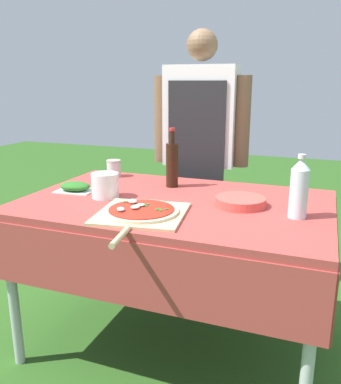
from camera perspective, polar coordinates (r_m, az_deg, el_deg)
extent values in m
plane|color=#2D5B1E|center=(2.34, 0.57, -20.44)|extent=(12.00, 12.00, 0.00)
cube|color=#A83D38|center=(1.99, 0.63, -1.68)|extent=(1.47, 0.95, 0.04)
cube|color=#A83D38|center=(1.63, -5.35, -11.58)|extent=(1.47, 0.01, 0.28)
cube|color=#A83D38|center=(2.47, 4.48, -2.16)|extent=(1.47, 0.01, 0.28)
cube|color=#A83D38|center=(2.38, -16.35, -3.41)|extent=(0.01, 0.95, 0.28)
cube|color=#A83D38|center=(1.93, 21.89, -8.32)|extent=(0.01, 0.95, 0.28)
cylinder|color=#B7B7BC|center=(2.15, -21.25, -13.07)|extent=(0.05, 0.05, 0.77)
cylinder|color=#B7B7BC|center=(1.68, 18.78, -21.30)|extent=(0.05, 0.05, 0.77)
cylinder|color=#B7B7BC|center=(2.75, -9.70, -5.87)|extent=(0.05, 0.05, 0.77)
cylinder|color=#B7B7BC|center=(2.41, 19.72, -9.74)|extent=(0.05, 0.05, 0.77)
cylinder|color=#4C4C51|center=(2.78, 5.63, -4.75)|extent=(0.12, 0.12, 0.84)
cylinder|color=#4C4C51|center=(2.82, 2.35, -4.39)|extent=(0.12, 0.12, 0.84)
cube|color=silver|center=(2.64, 4.27, 10.56)|extent=(0.46, 0.21, 0.63)
cube|color=#232326|center=(2.57, 3.57, 5.16)|extent=(0.36, 0.02, 0.91)
cylinder|color=brown|center=(2.59, 10.04, 9.67)|extent=(0.10, 0.10, 0.56)
cylinder|color=brown|center=(2.72, -1.24, 10.15)|extent=(0.10, 0.10, 0.56)
sphere|color=brown|center=(2.64, 4.47, 19.88)|extent=(0.19, 0.19, 0.19)
cube|color=#D1B27F|center=(1.77, -4.09, -3.04)|extent=(0.42, 0.42, 0.01)
cylinder|color=#D1B27F|center=(1.52, -7.05, -6.24)|extent=(0.05, 0.19, 0.02)
cylinder|color=beige|center=(1.77, -4.09, -2.67)|extent=(0.32, 0.32, 0.01)
cylinder|color=#B22819|center=(1.76, -4.10, -2.40)|extent=(0.29, 0.29, 0.00)
ellipsoid|color=white|center=(1.76, -4.99, -2.09)|extent=(0.04, 0.05, 0.02)
ellipsoid|color=white|center=(1.76, -4.91, -2.13)|extent=(0.05, 0.05, 0.01)
ellipsoid|color=white|center=(1.84, -5.33, -1.30)|extent=(0.06, 0.06, 0.02)
ellipsoid|color=white|center=(1.79, -4.22, -1.82)|extent=(0.05, 0.05, 0.01)
ellipsoid|color=white|center=(1.73, -6.99, -2.41)|extent=(0.05, 0.05, 0.02)
ellipsoid|color=#286B23|center=(1.86, -6.09, -1.36)|extent=(0.04, 0.03, 0.00)
ellipsoid|color=#286B23|center=(1.74, -1.46, -2.50)|extent=(0.04, 0.04, 0.00)
ellipsoid|color=#286B23|center=(1.80, -3.54, -1.92)|extent=(0.03, 0.03, 0.00)
ellipsoid|color=#286B23|center=(1.75, -1.88, -2.40)|extent=(0.02, 0.03, 0.00)
ellipsoid|color=#286B23|center=(1.74, -0.62, -2.41)|extent=(0.02, 0.03, 0.00)
ellipsoid|color=#286B23|center=(1.82, -3.47, -1.71)|extent=(0.04, 0.03, 0.00)
cylinder|color=black|center=(2.22, 0.22, 3.77)|extent=(0.07, 0.07, 0.24)
cylinder|color=black|center=(2.19, 0.23, 7.69)|extent=(0.03, 0.03, 0.07)
cylinder|color=#B22823|center=(2.19, 0.23, 8.77)|extent=(0.03, 0.03, 0.02)
cylinder|color=silver|center=(1.79, 17.55, -0.25)|extent=(0.08, 0.08, 0.21)
cone|color=silver|center=(1.76, 17.88, 3.75)|extent=(0.08, 0.08, 0.05)
cylinder|color=silver|center=(1.75, 17.97, 4.78)|extent=(0.03, 0.03, 0.02)
cube|color=silver|center=(2.20, -13.22, 0.17)|extent=(0.21, 0.16, 0.01)
ellipsoid|color=#286B23|center=(2.20, -13.26, 0.81)|extent=(0.17, 0.13, 0.04)
cylinder|color=silver|center=(2.04, -9.15, 0.92)|extent=(0.14, 0.14, 0.12)
cylinder|color=#DB4C42|center=(1.93, 9.75, -1.82)|extent=(0.24, 0.24, 0.00)
cylinder|color=#DB4C42|center=(1.92, 9.76, -1.68)|extent=(0.24, 0.24, 0.00)
cylinder|color=#DB4C42|center=(1.92, 9.76, -1.53)|extent=(0.24, 0.24, 0.00)
cylinder|color=#DB4C42|center=(1.92, 9.77, -1.39)|extent=(0.24, 0.24, 0.00)
cylinder|color=#DB4C42|center=(1.92, 9.78, -1.25)|extent=(0.24, 0.24, 0.00)
cylinder|color=#DB4C42|center=(1.92, 9.78, -1.11)|extent=(0.24, 0.24, 0.00)
cylinder|color=#DB4C42|center=(1.92, 9.79, -0.96)|extent=(0.23, 0.23, 0.00)
cylinder|color=#DB4C42|center=(1.92, 9.80, -0.82)|extent=(0.23, 0.23, 0.00)
cylinder|color=silver|center=(2.50, -7.96, 3.20)|extent=(0.08, 0.08, 0.09)
cylinder|color=#B22819|center=(2.50, -7.95, 2.90)|extent=(0.07, 0.07, 0.06)
cylinder|color=#B7B2A3|center=(2.49, -8.00, 4.34)|extent=(0.09, 0.09, 0.01)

